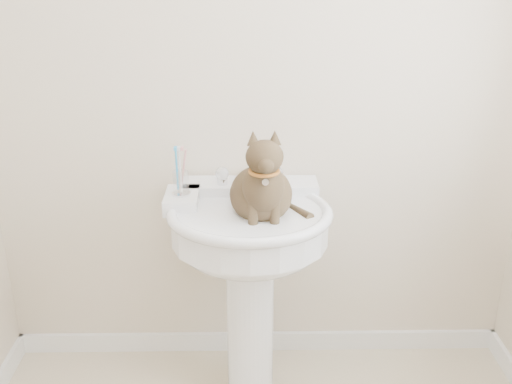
{
  "coord_description": "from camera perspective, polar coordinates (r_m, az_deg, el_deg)",
  "views": [
    {
      "loc": [
        -0.05,
        -1.23,
        1.72
      ],
      "look_at": [
        -0.02,
        0.8,
        0.91
      ],
      "focal_mm": 42.0,
      "sensor_mm": 36.0,
      "label": 1
    }
  ],
  "objects": [
    {
      "name": "baseboard_back",
      "position": [
        2.86,
        0.22,
        -14.01
      ],
      "size": [
        2.2,
        0.02,
        0.09
      ],
      "primitive_type": "cube",
      "color": "white",
      "rests_on": "floor"
    },
    {
      "name": "faucet",
      "position": [
        2.34,
        -0.64,
        1.58
      ],
      "size": [
        0.28,
        0.12,
        0.14
      ],
      "color": "silver",
      "rests_on": "pedestal_sink"
    },
    {
      "name": "pedestal_sink",
      "position": [
        2.29,
        -0.66,
        -5.17
      ],
      "size": [
        0.63,
        0.62,
        0.87
      ],
      "color": "white",
      "rests_on": "floor"
    },
    {
      "name": "soap_bar",
      "position": [
        2.43,
        0.28,
        1.71
      ],
      "size": [
        0.1,
        0.08,
        0.03
      ],
      "primitive_type": "cube",
      "rotation": [
        0.0,
        0.0,
        -0.28
      ],
      "color": "orange",
      "rests_on": "pedestal_sink"
    },
    {
      "name": "cat",
      "position": [
        2.16,
        0.58,
        0.28
      ],
      "size": [
        0.25,
        0.32,
        0.47
      ],
      "rotation": [
        0.0,
        0.0,
        0.07
      ],
      "color": "#473620",
      "rests_on": "pedestal_sink"
    },
    {
      "name": "wall_back",
      "position": [
        2.38,
        0.26,
        10.39
      ],
      "size": [
        2.2,
        0.0,
        2.5
      ],
      "primitive_type": null,
      "color": "beige",
      "rests_on": "ground"
    },
    {
      "name": "toothbrush_cup",
      "position": [
        2.27,
        -7.18,
        0.92
      ],
      "size": [
        0.07,
        0.07,
        0.19
      ],
      "rotation": [
        0.0,
        0.0,
        0.04
      ],
      "color": "silver",
      "rests_on": "pedestal_sink"
    }
  ]
}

